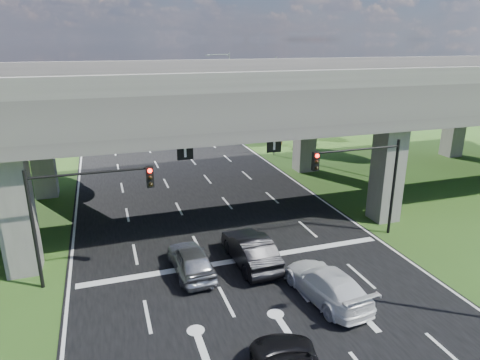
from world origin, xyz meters
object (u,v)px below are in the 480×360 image
car_silver (191,260)px  streetlight_far (272,99)px  signal_right (365,173)px  car_white (326,284)px  signal_left (80,203)px  car_dark (250,249)px  streetlight_beyond (227,84)px

car_silver → streetlight_far: bearing=-124.4°
signal_right → car_white: bearing=-134.9°
signal_right → signal_left: same height
car_silver → signal_left: bearing=-13.5°
streetlight_far → car_silver: 25.16m
car_silver → car_dark: 3.24m
streetlight_beyond → car_white: size_ratio=1.93×
signal_left → car_silver: signal_left is taller
streetlight_beyond → car_silver: (-12.90, -37.00, -5.05)m
streetlight_far → car_silver: bearing=-121.6°
car_silver → car_white: 6.92m
signal_left → car_dark: bearing=-6.5°
signal_right → signal_left: size_ratio=1.00×
signal_right → car_silver: size_ratio=1.34×
streetlight_beyond → car_silver: size_ratio=2.23×
signal_left → streetlight_beyond: bearing=63.6°
signal_left → streetlight_far: bearing=48.2°
streetlight_beyond → car_dark: (-9.66, -37.00, -4.99)m
signal_right → streetlight_beyond: (2.27, 36.06, 1.66)m
streetlight_beyond → car_white: (-7.39, -41.19, -5.07)m
signal_left → streetlight_far: 26.95m
signal_right → streetlight_beyond: streetlight_beyond is taller
car_dark → car_silver: bearing=-1.5°
streetlight_far → car_dark: 23.65m
car_white → car_dark: bearing=-68.4°
car_dark → car_white: size_ratio=0.98×
car_dark → car_white: 4.76m
streetlight_far → car_white: (-7.39, -25.19, -5.07)m
streetlight_beyond → car_silver: 39.51m
signal_left → car_white: signal_left is taller
signal_right → car_silver: signal_right is taller
signal_left → car_white: bearing=-26.0°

